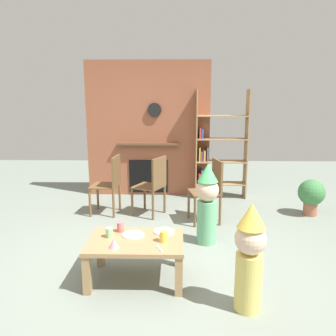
% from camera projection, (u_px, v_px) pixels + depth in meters
% --- Properties ---
extents(ground_plane, '(12.00, 12.00, 0.00)m').
position_uv_depth(ground_plane, '(154.00, 258.00, 3.70)').
color(ground_plane, gray).
extents(brick_fireplace_feature, '(2.20, 0.28, 2.40)m').
position_uv_depth(brick_fireplace_feature, '(148.00, 130.00, 6.01)').
color(brick_fireplace_feature, '#935138').
rests_on(brick_fireplace_feature, ground_plane).
extents(bookshelf, '(0.90, 0.28, 1.90)m').
position_uv_depth(bookshelf, '(217.00, 150.00, 5.86)').
color(bookshelf, '#9E7A51').
rests_on(bookshelf, ground_plane).
extents(coffee_table, '(0.91, 0.63, 0.41)m').
position_uv_depth(coffee_table, '(136.00, 246.00, 3.21)').
color(coffee_table, '#9E7A51').
rests_on(coffee_table, ground_plane).
extents(paper_cup_near_left, '(0.08, 0.08, 0.11)m').
position_uv_depth(paper_cup_near_left, '(163.00, 236.00, 3.14)').
color(paper_cup_near_left, '#F2CC4C').
rests_on(paper_cup_near_left, coffee_table).
extents(paper_cup_near_right, '(0.07, 0.07, 0.09)m').
position_uv_depth(paper_cup_near_right, '(109.00, 233.00, 3.24)').
color(paper_cup_near_right, '#8CD18C').
rests_on(paper_cup_near_right, coffee_table).
extents(paper_cup_center, '(0.07, 0.07, 0.10)m').
position_uv_depth(paper_cup_center, '(120.00, 227.00, 3.38)').
color(paper_cup_center, '#E5666B').
rests_on(paper_cup_center, coffee_table).
extents(paper_plate_front, '(0.21, 0.21, 0.01)m').
position_uv_depth(paper_plate_front, '(164.00, 231.00, 3.38)').
color(paper_plate_front, white).
rests_on(paper_plate_front, coffee_table).
extents(paper_plate_rear, '(0.22, 0.22, 0.01)m').
position_uv_depth(paper_plate_rear, '(133.00, 235.00, 3.29)').
color(paper_plate_rear, white).
rests_on(paper_plate_rear, coffee_table).
extents(birthday_cake_slice, '(0.10, 0.10, 0.08)m').
position_uv_depth(birthday_cake_slice, '(114.00, 243.00, 3.01)').
color(birthday_cake_slice, pink).
rests_on(birthday_cake_slice, coffee_table).
extents(table_fork, '(0.08, 0.14, 0.01)m').
position_uv_depth(table_fork, '(159.00, 248.00, 3.00)').
color(table_fork, silver).
rests_on(table_fork, coffee_table).
extents(child_with_cone_hat, '(0.26, 0.26, 0.93)m').
position_uv_depth(child_with_cone_hat, '(250.00, 255.00, 2.71)').
color(child_with_cone_hat, '#E0CC66').
rests_on(child_with_cone_hat, ground_plane).
extents(child_in_pink, '(0.27, 0.27, 0.99)m').
position_uv_depth(child_in_pink, '(207.00, 202.00, 4.00)').
color(child_in_pink, '#66B27F').
rests_on(child_in_pink, ground_plane).
extents(dining_chair_left, '(0.44, 0.44, 0.90)m').
position_uv_depth(dining_chair_left, '(111.00, 181.00, 5.05)').
color(dining_chair_left, brown).
rests_on(dining_chair_left, ground_plane).
extents(dining_chair_middle, '(0.54, 0.54, 0.90)m').
position_uv_depth(dining_chair_middle, '(154.00, 183.00, 4.97)').
color(dining_chair_middle, brown).
rests_on(dining_chair_middle, ground_plane).
extents(dining_chair_right, '(0.47, 0.47, 0.90)m').
position_uv_depth(dining_chair_right, '(211.00, 187.00, 4.72)').
color(dining_chair_right, brown).
rests_on(dining_chair_right, ground_plane).
extents(potted_plant_tall, '(0.39, 0.39, 0.55)m').
position_uv_depth(potted_plant_tall, '(311.00, 194.00, 5.01)').
color(potted_plant_tall, '#9E5B42').
rests_on(potted_plant_tall, ground_plane).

